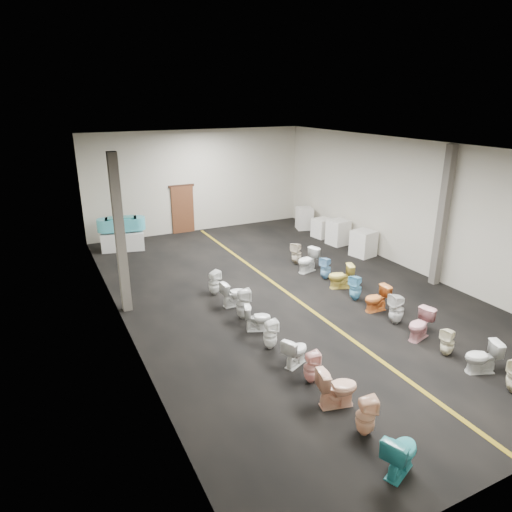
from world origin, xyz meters
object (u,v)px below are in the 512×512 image
object	(u,v)px
toilet_right_5	(377,299)
display_table	(123,241)
appliance_crate_c	(322,228)
toilet_right_8	(326,268)
toilet_left_4	(296,351)
toilet_left_6	(258,318)
appliance_crate_d	(304,218)
bathtub	(121,224)
toilet_left_0	(401,453)
toilet_left_1	(366,416)
toilet_left_7	(243,304)
toilet_right_3	(420,325)
toilet_right_9	(308,260)
toilet_right_7	(341,276)
appliance_crate_a	(363,243)
toilet_right_6	(356,288)
toilet_left_2	(337,387)
toilet_right_1	(482,357)
toilet_left_5	(270,334)
toilet_left_8	(234,293)
toilet_right_10	(296,253)
toilet_right_4	(397,309)
toilet_right_2	(447,342)
appliance_crate_b	(338,232)
toilet_left_9	(214,283)
toilet_left_3	(311,367)

from	to	relation	value
toilet_right_5	display_table	bearing A→B (deg)	-146.27
appliance_crate_c	toilet_right_8	distance (m)	4.90
appliance_crate_c	toilet_left_4	size ratio (longest dim) A/B	1.15
toilet_left_6	appliance_crate_d	bearing A→B (deg)	-17.95
bathtub	toilet_left_0	distance (m)	13.90
toilet_left_1	toilet_left_7	xyz separation A→B (m)	(-0.03, 5.18, 0.04)
toilet_right_3	toilet_right_9	xyz separation A→B (m)	(-0.00, 5.26, 0.03)
appliance_crate_d	toilet_right_7	size ratio (longest dim) A/B	1.25
toilet_left_4	toilet_right_7	distance (m)	4.81
toilet_left_0	toilet_right_5	bearing A→B (deg)	-59.80
bathtub	toilet_right_9	distance (m)	7.60
bathtub	toilet_right_3	world-z (taller)	bathtub
display_table	toilet_left_1	world-z (taller)	toilet_left_1
appliance_crate_a	toilet_right_6	bearing A→B (deg)	-131.97
toilet_left_0	toilet_left_7	xyz separation A→B (m)	(0.04, 6.15, 0.04)
toilet_left_2	toilet_left_7	size ratio (longest dim) A/B	0.96
toilet_left_7	toilet_right_7	world-z (taller)	toilet_left_7
toilet_left_0	toilet_right_1	xyz separation A→B (m)	(3.67, 1.39, -0.01)
toilet_left_5	toilet_left_8	size ratio (longest dim) A/B	0.98
toilet_right_6	toilet_right_10	distance (m)	3.51
toilet_right_4	toilet_right_2	bearing A→B (deg)	3.60
toilet_left_5	toilet_left_7	world-z (taller)	toilet_left_7
bathtub	toilet_right_7	xyz separation A→B (m)	(5.47, -7.10, -0.67)
toilet_left_4	toilet_right_8	size ratio (longest dim) A/B	0.92
bathtub	toilet_left_0	bearing A→B (deg)	-72.35
display_table	toilet_left_0	world-z (taller)	toilet_left_0
appliance_crate_b	toilet_right_6	xyz separation A→B (m)	(-2.82, -4.77, -0.12)
appliance_crate_a	toilet_left_9	distance (m)	6.54
toilet_left_3	toilet_right_8	distance (m)	6.01
toilet_right_2	toilet_right_7	size ratio (longest dim) A/B	0.88
toilet_left_4	toilet_left_9	xyz separation A→B (m)	(-0.21, 4.52, 0.03)
appliance_crate_b	toilet_right_1	bearing A→B (deg)	-106.69
toilet_left_2	toilet_left_5	world-z (taller)	toilet_left_2
appliance_crate_a	toilet_left_8	xyz separation A→B (m)	(-6.27, -1.86, -0.12)
toilet_right_1	toilet_right_7	size ratio (longest dim) A/B	0.96
appliance_crate_c	appliance_crate_d	world-z (taller)	appliance_crate_d
toilet_left_7	toilet_left_9	xyz separation A→B (m)	(-0.12, 1.87, -0.05)
toilet_left_1	toilet_right_1	world-z (taller)	toilet_left_1
toilet_left_4	toilet_right_4	size ratio (longest dim) A/B	0.83
appliance_crate_a	toilet_left_4	bearing A→B (deg)	-139.44
toilet_left_7	toilet_left_8	world-z (taller)	toilet_left_7
toilet_left_8	toilet_right_6	size ratio (longest dim) A/B	0.96
display_table	toilet_right_9	xyz separation A→B (m)	(5.31, -5.40, 0.05)
toilet_right_7	toilet_left_2	bearing A→B (deg)	-17.29
toilet_left_6	toilet_right_9	distance (m)	4.61
toilet_right_7	toilet_right_3	bearing A→B (deg)	17.14
appliance_crate_d	toilet_left_6	size ratio (longest dim) A/B	1.42
toilet_left_9	toilet_left_0	bearing A→B (deg)	160.77
appliance_crate_b	toilet_right_10	world-z (taller)	appliance_crate_b
toilet_left_7	toilet_right_7	xyz separation A→B (m)	(3.69, 0.53, -0.03)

